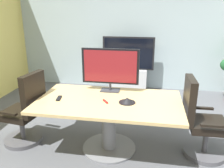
{
  "coord_description": "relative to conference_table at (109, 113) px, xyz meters",
  "views": [
    {
      "loc": [
        0.44,
        -2.83,
        1.93
      ],
      "look_at": [
        -0.1,
        0.27,
        0.9
      ],
      "focal_mm": 37.14,
      "sensor_mm": 36.0,
      "label": 1
    }
  ],
  "objects": [
    {
      "name": "conference_phone",
      "position": [
        0.25,
        -0.04,
        0.23
      ],
      "size": [
        0.22,
        0.22,
        0.07
      ],
      "color": "black",
      "rests_on": "conference_table"
    },
    {
      "name": "office_chair_right",
      "position": [
        1.23,
        0.08,
        -0.1
      ],
      "size": [
        0.6,
        0.58,
        1.09
      ],
      "rotation": [
        0.0,
        0.0,
        1.59
      ],
      "color": "#4C4C51",
      "rests_on": "ground"
    },
    {
      "name": "whiteboard_marker",
      "position": [
        -0.03,
        -0.07,
        0.2
      ],
      "size": [
        0.09,
        0.12,
        0.02
      ],
      "primitive_type": "cube",
      "rotation": [
        0.0,
        0.0,
        -0.93
      ],
      "color": "red",
      "rests_on": "conference_table"
    },
    {
      "name": "office_chair_left",
      "position": [
        -1.23,
        -0.04,
        -0.1
      ],
      "size": [
        0.62,
        0.6,
        1.09
      ],
      "rotation": [
        0.0,
        0.0,
        -1.71
      ],
      "color": "#4C4C51",
      "rests_on": "ground"
    },
    {
      "name": "ground_plane",
      "position": [
        0.1,
        -0.02,
        -0.55
      ],
      "size": [
        6.84,
        6.84,
        0.0
      ],
      "primitive_type": "plane",
      "color": "#515459"
    },
    {
      "name": "remote_control",
      "position": [
        -0.68,
        -0.07,
        0.2
      ],
      "size": [
        0.08,
        0.18,
        0.02
      ],
      "primitive_type": "cube",
      "rotation": [
        0.0,
        0.0,
        0.17
      ],
      "color": "black",
      "rests_on": "conference_table"
    },
    {
      "name": "wall_display_unit",
      "position": [
        -0.0,
        2.51,
        -0.11
      ],
      "size": [
        1.2,
        0.36,
        1.31
      ],
      "color": "#B7BABC",
      "rests_on": "ground"
    },
    {
      "name": "tv_monitor",
      "position": [
        -0.05,
        0.38,
        0.55
      ],
      "size": [
        0.84,
        0.18,
        0.64
      ],
      "color": "#333338",
      "rests_on": "conference_table"
    },
    {
      "name": "wall_back_glass_partition",
      "position": [
        0.1,
        2.86,
        0.84
      ],
      "size": [
        5.84,
        0.1,
        2.79
      ],
      "primitive_type": "cube",
      "color": "#9EB2B7",
      "rests_on": "ground"
    },
    {
      "name": "conference_table",
      "position": [
        0.0,
        0.0,
        0.0
      ],
      "size": [
        1.94,
        1.1,
        0.75
      ],
      "color": "tan",
      "rests_on": "ground"
    }
  ]
}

